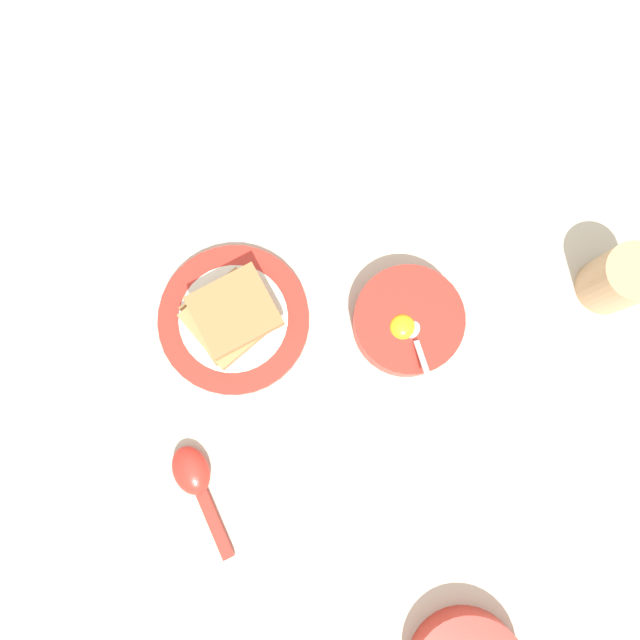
{
  "coord_description": "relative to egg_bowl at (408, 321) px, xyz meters",
  "views": [
    {
      "loc": [
        -0.09,
        0.06,
        0.82
      ],
      "look_at": [
        0.03,
        0.12,
        0.02
      ],
      "focal_mm": 35.0,
      "sensor_mm": 36.0,
      "label": 1
    }
  ],
  "objects": [
    {
      "name": "ground_plane",
      "position": [
        -0.08,
        -0.02,
        -0.02
      ],
      "size": [
        3.0,
        3.0,
        0.0
      ],
      "primitive_type": "plane",
      "color": "beige"
    },
    {
      "name": "egg_bowl",
      "position": [
        0.0,
        0.0,
        0.0
      ],
      "size": [
        0.14,
        0.14,
        0.08
      ],
      "color": "red",
      "rests_on": "ground_plane"
    },
    {
      "name": "drinking_cup",
      "position": [
        0.17,
        -0.21,
        0.02
      ],
      "size": [
        0.08,
        0.08,
        0.09
      ],
      "color": "tan",
      "rests_on": "ground_plane"
    },
    {
      "name": "toast_plate",
      "position": [
        -0.11,
        0.2,
        -0.02
      ],
      "size": [
        0.2,
        0.2,
        0.02
      ],
      "color": "red",
      "rests_on": "ground_plane"
    },
    {
      "name": "toast_sandwich",
      "position": [
        -0.11,
        0.2,
        0.02
      ],
      "size": [
        0.14,
        0.13,
        0.05
      ],
      "color": "#9E7042",
      "rests_on": "toast_plate"
    },
    {
      "name": "soup_spoon",
      "position": [
        -0.31,
        0.14,
        -0.01
      ],
      "size": [
        0.11,
        0.14,
        0.03
      ],
      "color": "red",
      "rests_on": "ground_plane"
    }
  ]
}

